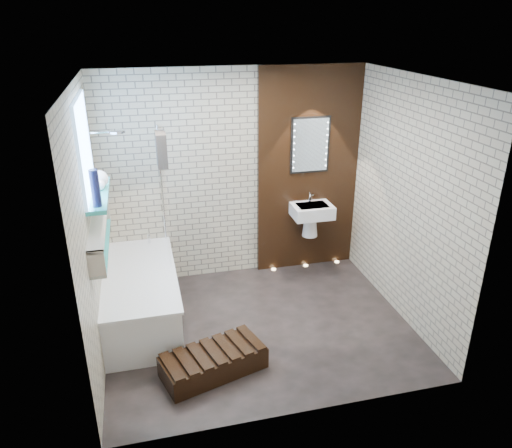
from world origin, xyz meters
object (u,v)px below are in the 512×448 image
object	(u,v)px
led_mirror	(310,145)
bath_screen	(164,195)
bathtub	(141,296)
walnut_step	(213,362)
washbasin	(311,215)

from	to	relation	value
led_mirror	bath_screen	bearing A→B (deg)	-169.34
bathtub	bath_screen	bearing A→B (deg)	51.10
bath_screen	bathtub	bearing A→B (deg)	-128.90
walnut_step	led_mirror	bearing A→B (deg)	49.89
led_mirror	walnut_step	distance (m)	2.86
bathtub	led_mirror	distance (m)	2.68
bathtub	led_mirror	size ratio (longest dim) A/B	2.49
walnut_step	bathtub	bearing A→B (deg)	120.57
washbasin	led_mirror	distance (m)	0.88
bath_screen	washbasin	bearing A→B (deg)	5.78
bathtub	washbasin	distance (m)	2.32
bathtub	walnut_step	bearing A→B (deg)	-59.43
bath_screen	walnut_step	bearing A→B (deg)	-79.78
bath_screen	walnut_step	xyz separation A→B (m)	(0.27, -1.50, -1.17)
washbasin	led_mirror	bearing A→B (deg)	90.00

